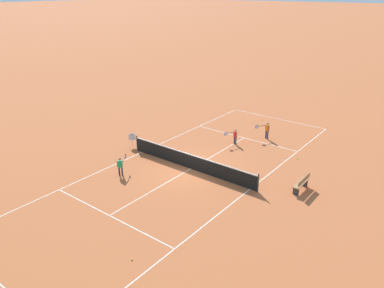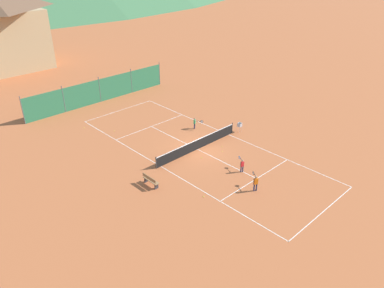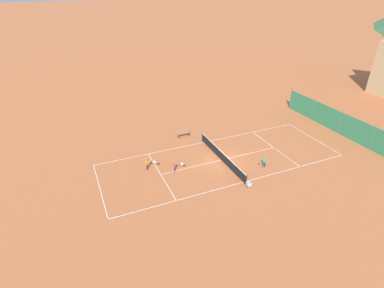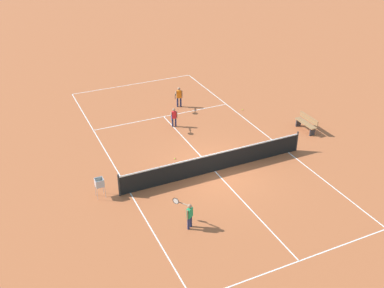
{
  "view_description": "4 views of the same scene",
  "coord_description": "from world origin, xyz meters",
  "px_view_note": "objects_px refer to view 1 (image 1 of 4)",
  "views": [
    {
      "loc": [
        -12.49,
        16.09,
        10.12
      ],
      "look_at": [
        1.0,
        -1.43,
        0.9
      ],
      "focal_mm": 35.0,
      "sensor_mm": 36.0,
      "label": 1
    },
    {
      "loc": [
        -19.98,
        -20.11,
        15.58
      ],
      "look_at": [
        -1.23,
        -0.61,
        1.2
      ],
      "focal_mm": 35.0,
      "sensor_mm": 36.0,
      "label": 2
    },
    {
      "loc": [
        22.27,
        -12.89,
        15.78
      ],
      "look_at": [
        -1.77,
        -2.45,
        1.48
      ],
      "focal_mm": 28.0,
      "sensor_mm": 36.0,
      "label": 3
    },
    {
      "loc": [
        8.31,
        15.41,
        11.26
      ],
      "look_at": [
        0.54,
        -1.36,
        0.88
      ],
      "focal_mm": 42.0,
      "sensor_mm": 36.0,
      "label": 4
    }
  ],
  "objects_px": {
    "player_far_baseline": "(121,165)",
    "tennis_net": "(191,161)",
    "player_near_service": "(267,129)",
    "tennis_ball_far_corner": "(297,159)",
    "tennis_ball_alley_left": "(178,154)",
    "tennis_ball_by_net_left": "(132,259)",
    "tennis_ball_by_net_right": "(192,154)",
    "tennis_ball_mid_court": "(214,164)",
    "courtside_bench": "(302,183)",
    "ball_hopper": "(132,138)",
    "player_near_baseline": "(235,136)"
  },
  "relations": [
    {
      "from": "player_near_baseline",
      "to": "tennis_ball_by_net_right",
      "type": "distance_m",
      "value": 3.48
    },
    {
      "from": "tennis_ball_far_corner",
      "to": "tennis_ball_by_net_left",
      "type": "bearing_deg",
      "value": 84.07
    },
    {
      "from": "tennis_ball_far_corner",
      "to": "courtside_bench",
      "type": "height_order",
      "value": "courtside_bench"
    },
    {
      "from": "player_near_service",
      "to": "tennis_ball_by_net_right",
      "type": "xyz_separation_m",
      "value": [
        2.59,
        5.47,
        -0.69
      ]
    },
    {
      "from": "tennis_net",
      "to": "tennis_ball_mid_court",
      "type": "xyz_separation_m",
      "value": [
        -0.81,
        -1.33,
        -0.47
      ]
    },
    {
      "from": "player_far_baseline",
      "to": "tennis_net",
      "type": "bearing_deg",
      "value": -131.53
    },
    {
      "from": "tennis_net",
      "to": "player_far_baseline",
      "type": "xyz_separation_m",
      "value": [
        2.75,
        3.11,
        0.16
      ]
    },
    {
      "from": "tennis_ball_far_corner",
      "to": "tennis_ball_alley_left",
      "type": "bearing_deg",
      "value": 32.48
    },
    {
      "from": "tennis_ball_alley_left",
      "to": "tennis_ball_far_corner",
      "type": "bearing_deg",
      "value": -147.52
    },
    {
      "from": "player_near_service",
      "to": "tennis_ball_alley_left",
      "type": "distance_m",
      "value": 6.94
    },
    {
      "from": "tennis_ball_by_net_left",
      "to": "ball_hopper",
      "type": "relative_size",
      "value": 0.07
    },
    {
      "from": "player_near_service",
      "to": "ball_hopper",
      "type": "xyz_separation_m",
      "value": [
        6.63,
        6.98,
        -0.07
      ]
    },
    {
      "from": "tennis_ball_by_net_right",
      "to": "tennis_ball_by_net_left",
      "type": "bearing_deg",
      "value": 114.53
    },
    {
      "from": "player_near_baseline",
      "to": "player_near_service",
      "type": "xyz_separation_m",
      "value": [
        -1.29,
        -2.3,
        0.09
      ]
    },
    {
      "from": "tennis_ball_far_corner",
      "to": "tennis_ball_by_net_right",
      "type": "bearing_deg",
      "value": 30.86
    },
    {
      "from": "courtside_bench",
      "to": "tennis_ball_by_net_right",
      "type": "bearing_deg",
      "value": -1.55
    },
    {
      "from": "tennis_net",
      "to": "courtside_bench",
      "type": "bearing_deg",
      "value": -166.14
    },
    {
      "from": "tennis_ball_by_net_left",
      "to": "player_near_service",
      "type": "bearing_deg",
      "value": -83.02
    },
    {
      "from": "tennis_net",
      "to": "courtside_bench",
      "type": "distance_m",
      "value": 6.53
    },
    {
      "from": "tennis_ball_by_net_right",
      "to": "ball_hopper",
      "type": "relative_size",
      "value": 0.07
    },
    {
      "from": "player_far_baseline",
      "to": "tennis_ball_alley_left",
      "type": "relative_size",
      "value": 16.93
    },
    {
      "from": "tennis_net",
      "to": "tennis_ball_alley_left",
      "type": "bearing_deg",
      "value": -30.86
    },
    {
      "from": "tennis_net",
      "to": "ball_hopper",
      "type": "bearing_deg",
      "value": -2.84
    },
    {
      "from": "player_near_service",
      "to": "tennis_ball_by_net_right",
      "type": "distance_m",
      "value": 6.09
    },
    {
      "from": "player_far_baseline",
      "to": "ball_hopper",
      "type": "height_order",
      "value": "player_far_baseline"
    },
    {
      "from": "tennis_ball_far_corner",
      "to": "tennis_ball_alley_left",
      "type": "distance_m",
      "value": 7.66
    },
    {
      "from": "player_near_service",
      "to": "tennis_ball_by_net_right",
      "type": "bearing_deg",
      "value": 64.69
    },
    {
      "from": "player_near_baseline",
      "to": "tennis_ball_by_net_right",
      "type": "bearing_deg",
      "value": 67.78
    },
    {
      "from": "tennis_net",
      "to": "tennis_ball_by_net_left",
      "type": "xyz_separation_m",
      "value": [
        -3.19,
        7.98,
        -0.47
      ]
    },
    {
      "from": "tennis_ball_by_net_right",
      "to": "tennis_ball_alley_left",
      "type": "bearing_deg",
      "value": 44.74
    },
    {
      "from": "player_near_service",
      "to": "tennis_ball_far_corner",
      "type": "height_order",
      "value": "player_near_service"
    },
    {
      "from": "tennis_ball_mid_court",
      "to": "courtside_bench",
      "type": "xyz_separation_m",
      "value": [
        -5.54,
        -0.24,
        0.42
      ]
    },
    {
      "from": "tennis_net",
      "to": "tennis_ball_by_net_left",
      "type": "distance_m",
      "value": 8.6
    },
    {
      "from": "player_near_baseline",
      "to": "tennis_ball_alley_left",
      "type": "height_order",
      "value": "player_near_baseline"
    },
    {
      "from": "tennis_ball_by_net_left",
      "to": "courtside_bench",
      "type": "xyz_separation_m",
      "value": [
        -3.15,
        -9.54,
        0.42
      ]
    },
    {
      "from": "player_far_baseline",
      "to": "tennis_ball_far_corner",
      "type": "bearing_deg",
      "value": -131.19
    },
    {
      "from": "ball_hopper",
      "to": "player_near_service",
      "type": "bearing_deg",
      "value": -133.52
    },
    {
      "from": "tennis_ball_by_net_left",
      "to": "tennis_ball_mid_court",
      "type": "xyz_separation_m",
      "value": [
        2.38,
        -9.3,
        0.0
      ]
    },
    {
      "from": "tennis_net",
      "to": "courtside_bench",
      "type": "height_order",
      "value": "tennis_net"
    },
    {
      "from": "player_far_baseline",
      "to": "tennis_ball_far_corner",
      "type": "xyz_separation_m",
      "value": [
        -7.32,
        -8.36,
        -0.62
      ]
    },
    {
      "from": "tennis_net",
      "to": "tennis_ball_mid_court",
      "type": "bearing_deg",
      "value": -121.4
    },
    {
      "from": "tennis_ball_by_net_left",
      "to": "tennis_ball_alley_left",
      "type": "xyz_separation_m",
      "value": [
        5.09,
        -9.11,
        0.0
      ]
    },
    {
      "from": "player_near_service",
      "to": "player_near_baseline",
      "type": "bearing_deg",
      "value": 60.67
    },
    {
      "from": "player_near_baseline",
      "to": "tennis_ball_by_net_right",
      "type": "xyz_separation_m",
      "value": [
        1.3,
        3.17,
        -0.61
      ]
    },
    {
      "from": "player_near_baseline",
      "to": "tennis_ball_alley_left",
      "type": "distance_m",
      "value": 4.31
    },
    {
      "from": "tennis_ball_far_corner",
      "to": "tennis_ball_alley_left",
      "type": "xyz_separation_m",
      "value": [
        6.46,
        4.12,
        0.0
      ]
    },
    {
      "from": "tennis_ball_by_net_right",
      "to": "courtside_bench",
      "type": "bearing_deg",
      "value": 178.45
    },
    {
      "from": "player_near_service",
      "to": "tennis_ball_far_corner",
      "type": "xyz_separation_m",
      "value": [
        -3.24,
        1.99,
        -0.69
      ]
    },
    {
      "from": "tennis_ball_alley_left",
      "to": "tennis_ball_by_net_left",
      "type": "bearing_deg",
      "value": 119.19
    },
    {
      "from": "courtside_bench",
      "to": "player_near_service",
      "type": "bearing_deg",
      "value": -48.53
    }
  ]
}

